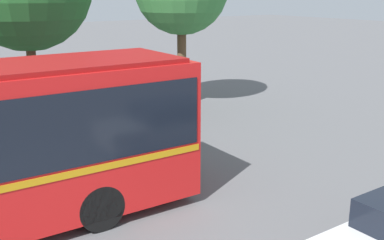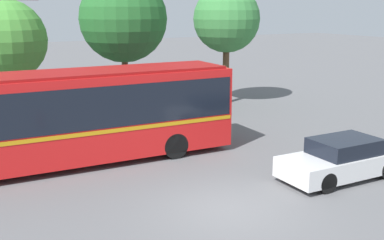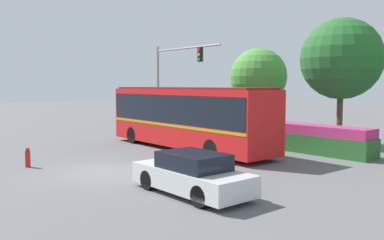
{
  "view_description": "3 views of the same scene",
  "coord_description": "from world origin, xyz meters",
  "px_view_note": "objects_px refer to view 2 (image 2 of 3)",
  "views": [
    {
      "loc": [
        -2.67,
        -3.27,
        4.82
      ],
      "look_at": [
        3.56,
        5.48,
        1.84
      ],
      "focal_mm": 43.39,
      "sensor_mm": 36.0,
      "label": 1
    },
    {
      "loc": [
        -7.04,
        -10.51,
        5.69
      ],
      "look_at": [
        1.4,
        4.62,
        1.53
      ],
      "focal_mm": 44.22,
      "sensor_mm": 36.0,
      "label": 2
    },
    {
      "loc": [
        14.72,
        -8.21,
        3.56
      ],
      "look_at": [
        1.93,
        2.82,
        2.11
      ],
      "focal_mm": 38.1,
      "sensor_mm": 36.0,
      "label": 3
    }
  ],
  "objects_px": {
    "street_tree_left": "(5,40)",
    "street_tree_right": "(227,19)",
    "sedan_foreground": "(342,159)",
    "street_tree_centre": "(123,19)",
    "city_bus": "(78,112)"
  },
  "relations": [
    {
      "from": "street_tree_left",
      "to": "street_tree_right",
      "type": "relative_size",
      "value": 0.88
    },
    {
      "from": "sedan_foreground",
      "to": "street_tree_right",
      "type": "bearing_deg",
      "value": -105.03
    },
    {
      "from": "sedan_foreground",
      "to": "street_tree_left",
      "type": "bearing_deg",
      "value": -56.82
    },
    {
      "from": "sedan_foreground",
      "to": "street_tree_centre",
      "type": "relative_size",
      "value": 0.6
    },
    {
      "from": "sedan_foreground",
      "to": "street_tree_centre",
      "type": "height_order",
      "value": "street_tree_centre"
    },
    {
      "from": "city_bus",
      "to": "street_tree_right",
      "type": "bearing_deg",
      "value": -145.95
    },
    {
      "from": "street_tree_centre",
      "to": "street_tree_right",
      "type": "distance_m",
      "value": 6.13
    },
    {
      "from": "city_bus",
      "to": "street_tree_right",
      "type": "xyz_separation_m",
      "value": [
        10.89,
        6.86,
        3.02
      ]
    },
    {
      "from": "city_bus",
      "to": "street_tree_centre",
      "type": "height_order",
      "value": "street_tree_centre"
    },
    {
      "from": "street_tree_left",
      "to": "city_bus",
      "type": "bearing_deg",
      "value": -80.58
    },
    {
      "from": "street_tree_left",
      "to": "street_tree_centre",
      "type": "bearing_deg",
      "value": 1.14
    },
    {
      "from": "sedan_foreground",
      "to": "street_tree_centre",
      "type": "xyz_separation_m",
      "value": [
        -2.47,
        13.58,
        4.41
      ]
    },
    {
      "from": "street_tree_left",
      "to": "street_tree_centre",
      "type": "height_order",
      "value": "street_tree_centre"
    },
    {
      "from": "sedan_foreground",
      "to": "street_tree_right",
      "type": "height_order",
      "value": "street_tree_right"
    },
    {
      "from": "street_tree_left",
      "to": "street_tree_right",
      "type": "distance_m",
      "value": 12.2
    }
  ]
}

